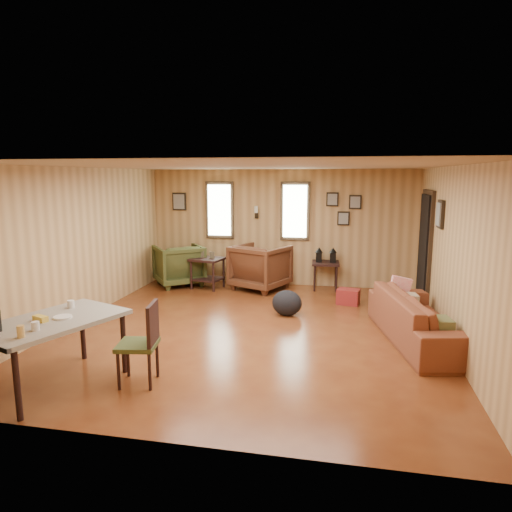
# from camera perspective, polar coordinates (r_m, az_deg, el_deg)

# --- Properties ---
(room) EXTENTS (5.54, 6.04, 2.44)m
(room) POSITION_cam_1_polar(r_m,az_deg,el_deg) (6.82, 1.19, 1.06)
(room) COLOR brown
(room) RESTS_ON ground
(sofa) EXTENTS (1.13, 2.36, 0.89)m
(sofa) POSITION_cam_1_polar(r_m,az_deg,el_deg) (6.70, 20.08, -6.40)
(sofa) COLOR brown
(sofa) RESTS_ON ground
(recliner_brown) EXTENTS (1.26, 1.23, 1.00)m
(recliner_brown) POSITION_cam_1_polar(r_m,az_deg,el_deg) (9.18, 0.56, -1.09)
(recliner_brown) COLOR #542C19
(recliner_brown) RESTS_ON ground
(recliner_green) EXTENTS (1.24, 1.23, 0.94)m
(recliner_green) POSITION_cam_1_polar(r_m,az_deg,el_deg) (9.66, -9.62, -0.87)
(recliner_green) COLOR #3E431E
(recliner_green) RESTS_ON ground
(end_table) EXTENTS (0.70, 0.66, 0.77)m
(end_table) POSITION_cam_1_polar(r_m,az_deg,el_deg) (9.30, -6.09, -1.44)
(end_table) COLOR black
(end_table) RESTS_ON ground
(side_table) EXTENTS (0.57, 0.57, 0.86)m
(side_table) POSITION_cam_1_polar(r_m,az_deg,el_deg) (9.26, 8.71, -0.60)
(side_table) COLOR black
(side_table) RESTS_ON ground
(cooler) EXTENTS (0.43, 0.34, 0.27)m
(cooler) POSITION_cam_1_polar(r_m,az_deg,el_deg) (8.34, 11.45, -5.01)
(cooler) COLOR maroon
(cooler) RESTS_ON ground
(backpack) EXTENTS (0.59, 0.52, 0.42)m
(backpack) POSITION_cam_1_polar(r_m,az_deg,el_deg) (7.52, 3.89, -5.88)
(backpack) COLOR black
(backpack) RESTS_ON ground
(sofa_pillows) EXTENTS (0.66, 1.76, 0.36)m
(sofa_pillows) POSITION_cam_1_polar(r_m,az_deg,el_deg) (6.68, 19.43, -5.90)
(sofa_pillows) COLOR brown
(sofa_pillows) RESTS_ON sofa
(dining_table) EXTENTS (1.35, 1.68, 0.96)m
(dining_table) POSITION_cam_1_polar(r_m,az_deg,el_deg) (5.41, -24.25, -7.95)
(dining_table) COLOR gray
(dining_table) RESTS_ON ground
(dining_chair) EXTENTS (0.48, 0.48, 0.92)m
(dining_chair) POSITION_cam_1_polar(r_m,az_deg,el_deg) (5.19, -13.86, -10.02)
(dining_chair) COLOR #3E431E
(dining_chair) RESTS_ON ground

